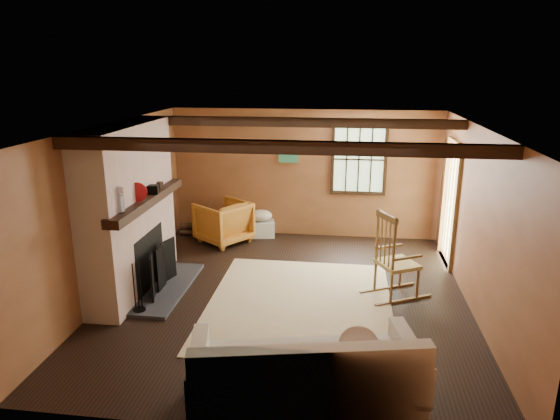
% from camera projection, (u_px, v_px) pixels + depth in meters
% --- Properties ---
extents(ground, '(5.50, 5.50, 0.00)m').
position_uv_depth(ground, '(287.00, 297.00, 7.09)').
color(ground, black).
rests_on(ground, ground).
extents(room_envelope, '(5.02, 5.52, 2.44)m').
position_uv_depth(room_envelope, '(306.00, 181.00, 6.85)').
color(room_envelope, brown).
rests_on(room_envelope, ground).
extents(fireplace, '(1.02, 2.30, 2.40)m').
position_uv_depth(fireplace, '(131.00, 217.00, 7.07)').
color(fireplace, '#A54740').
rests_on(fireplace, ground).
extents(rug, '(2.50, 3.00, 0.01)m').
position_uv_depth(rug, '(300.00, 304.00, 6.88)').
color(rug, '#CBB187').
rests_on(rug, ground).
extents(rocking_chair, '(1.02, 0.84, 1.25)m').
position_uv_depth(rocking_chair, '(395.00, 261.00, 6.98)').
color(rocking_chair, tan).
rests_on(rocking_chair, ground).
extents(sofa, '(2.30, 1.37, 0.87)m').
position_uv_depth(sofa, '(307.00, 381.00, 4.69)').
color(sofa, silver).
rests_on(sofa, ground).
extents(firewood_pile, '(0.67, 0.12, 0.24)m').
position_uv_depth(firewood_pile, '(197.00, 229.00, 9.61)').
color(firewood_pile, brown).
rests_on(firewood_pile, ground).
extents(laundry_basket, '(0.57, 0.48, 0.30)m').
position_uv_depth(laundry_basket, '(261.00, 228.00, 9.58)').
color(laundry_basket, white).
rests_on(laundry_basket, ground).
extents(basket_pillow, '(0.53, 0.48, 0.22)m').
position_uv_depth(basket_pillow, '(261.00, 216.00, 9.51)').
color(basket_pillow, silver).
rests_on(basket_pillow, laundry_basket).
extents(armchair, '(1.18, 1.17, 0.78)m').
position_uv_depth(armchair, '(223.00, 222.00, 9.19)').
color(armchair, '#BF6026').
rests_on(armchair, ground).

